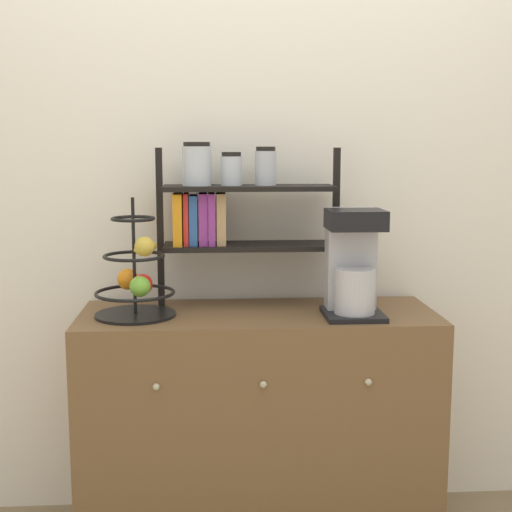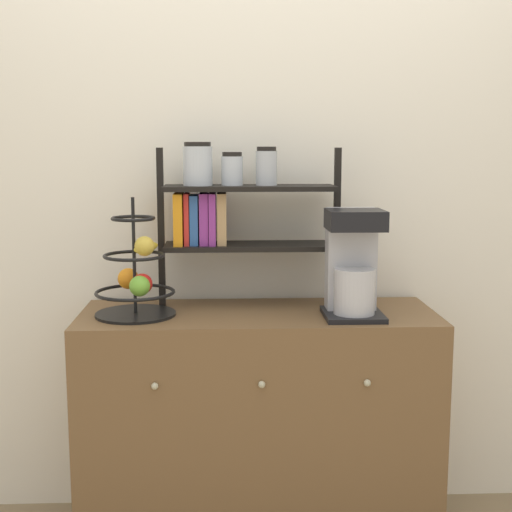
{
  "view_description": "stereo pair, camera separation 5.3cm",
  "coord_description": "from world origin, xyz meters",
  "views": [
    {
      "loc": [
        -0.18,
        -2.27,
        1.45
      ],
      "look_at": [
        -0.01,
        0.24,
        1.06
      ],
      "focal_mm": 50.0,
      "sensor_mm": 36.0,
      "label": 1
    },
    {
      "loc": [
        -0.12,
        -2.27,
        1.45
      ],
      "look_at": [
        -0.01,
        0.24,
        1.06
      ],
      "focal_mm": 50.0,
      "sensor_mm": 36.0,
      "label": 2
    }
  ],
  "objects": [
    {
      "name": "wall_back",
      "position": [
        0.0,
        0.52,
        1.3
      ],
      "size": [
        7.0,
        0.05,
        2.6
      ],
      "primitive_type": "cube",
      "color": "silver",
      "rests_on": "ground_plane"
    },
    {
      "name": "sideboard",
      "position": [
        0.0,
        0.24,
        0.43
      ],
      "size": [
        1.29,
        0.49,
        0.86
      ],
      "color": "brown",
      "rests_on": "ground_plane"
    },
    {
      "name": "coffee_maker",
      "position": [
        0.33,
        0.17,
        1.04
      ],
      "size": [
        0.2,
        0.22,
        0.38
      ],
      "color": "black",
      "rests_on": "sideboard"
    },
    {
      "name": "fruit_stand",
      "position": [
        -0.43,
        0.21,
        0.99
      ],
      "size": [
        0.29,
        0.29,
        0.42
      ],
      "color": "black",
      "rests_on": "sideboard"
    },
    {
      "name": "shelf_hutch",
      "position": [
        -0.11,
        0.37,
        1.24
      ],
      "size": [
        0.68,
        0.2,
        0.61
      ],
      "color": "black",
      "rests_on": "sideboard"
    }
  ]
}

